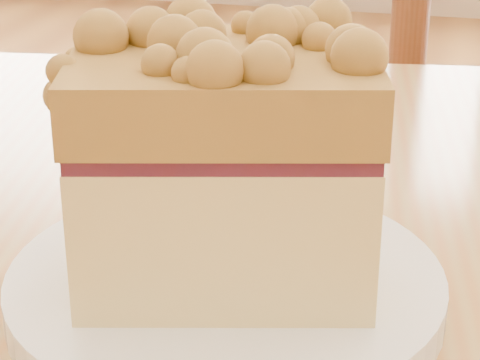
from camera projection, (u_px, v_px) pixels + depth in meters
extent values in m
cylinder|color=brown|center=(434.00, 284.00, 1.51)|extent=(0.04, 0.04, 0.47)
cylinder|color=brown|center=(410.00, 26.00, 0.96)|extent=(0.04, 0.04, 0.51)
cylinder|color=white|center=(226.00, 287.00, 0.46)|extent=(0.21, 0.21, 0.02)
cylinder|color=white|center=(226.00, 296.00, 0.46)|extent=(0.14, 0.14, 0.01)
cube|color=#FCEB8E|center=(225.00, 205.00, 0.44)|extent=(0.15, 0.13, 0.07)
cube|color=#471424|center=(224.00, 127.00, 0.42)|extent=(0.15, 0.13, 0.01)
cube|color=#A47A33|center=(224.00, 87.00, 0.42)|extent=(0.15, 0.13, 0.03)
sphere|color=#A47A33|center=(347.00, 33.00, 0.43)|extent=(0.02, 0.02, 0.02)
sphere|color=#A47A33|center=(256.00, 41.00, 0.42)|extent=(0.01, 0.01, 0.01)
sphere|color=#A47A33|center=(171.00, 59.00, 0.38)|extent=(0.03, 0.03, 0.03)
sphere|color=#A47A33|center=(103.00, 36.00, 0.42)|extent=(0.02, 0.02, 0.02)
sphere|color=#A47A33|center=(119.00, 24.00, 0.44)|extent=(0.02, 0.02, 0.02)
sphere|color=#A47A33|center=(151.00, 26.00, 0.43)|extent=(0.02, 0.02, 0.02)
sphere|color=#A47A33|center=(236.00, 22.00, 0.44)|extent=(0.02, 0.02, 0.02)
sphere|color=#A47A33|center=(309.00, 59.00, 0.38)|extent=(0.02, 0.02, 0.02)
sphere|color=#A47A33|center=(278.00, 32.00, 0.42)|extent=(0.02, 0.02, 0.02)
sphere|color=#A47A33|center=(257.00, 26.00, 0.44)|extent=(0.02, 0.02, 0.02)
sphere|color=#A47A33|center=(334.00, 31.00, 0.43)|extent=(0.02, 0.02, 0.02)
sphere|color=#A47A33|center=(99.00, 67.00, 0.38)|extent=(0.02, 0.02, 0.02)
sphere|color=#A47A33|center=(126.00, 25.00, 0.44)|extent=(0.02, 0.02, 0.02)
sphere|color=#A47A33|center=(214.00, 66.00, 0.37)|extent=(0.03, 0.03, 0.03)
sphere|color=#A47A33|center=(246.00, 35.00, 0.42)|extent=(0.02, 0.02, 0.02)
sphere|color=#A47A33|center=(217.00, 38.00, 0.42)|extent=(0.01, 0.01, 0.01)
sphere|color=#A47A33|center=(195.00, 33.00, 0.42)|extent=(0.02, 0.02, 0.02)
sphere|color=#A47A33|center=(122.00, 39.00, 0.41)|extent=(0.03, 0.03, 0.03)
sphere|color=#A47A33|center=(203.00, 45.00, 0.40)|extent=(0.02, 0.02, 0.02)
sphere|color=#A47A33|center=(321.00, 61.00, 0.38)|extent=(0.02, 0.02, 0.02)
sphere|color=#A47A33|center=(67.00, 166.00, 0.40)|extent=(0.01, 0.01, 0.01)
sphere|color=#A47A33|center=(71.00, 128.00, 0.42)|extent=(0.01, 0.01, 0.01)
sphere|color=#A47A33|center=(80.00, 93.00, 0.45)|extent=(0.01, 0.01, 0.01)
sphere|color=#A47A33|center=(65.00, 61.00, 0.41)|extent=(0.02, 0.02, 0.02)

